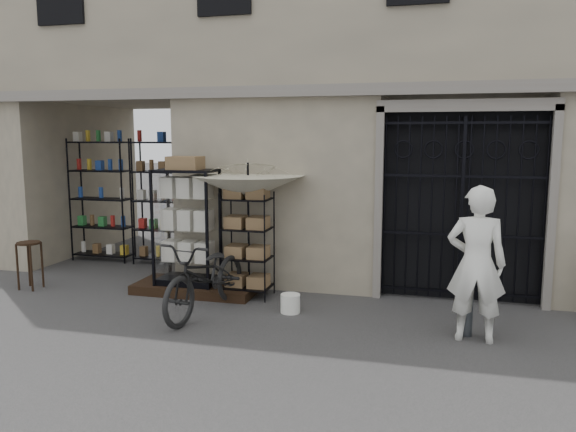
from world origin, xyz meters
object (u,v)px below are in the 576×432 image
(wire_rack, at_px, (247,246))
(shopkeeper, at_px, (473,340))
(white_bucket, at_px, (290,303))
(bicycle, at_px, (208,313))
(steel_bollard, at_px, (468,307))
(display_cabinet, at_px, (187,233))
(market_umbrella, at_px, (248,181))
(wooden_stool, at_px, (30,264))

(wire_rack, height_order, shopkeeper, wire_rack)
(white_bucket, xyz_separation_m, bicycle, (-1.16, -0.33, -0.14))
(white_bucket, height_order, steel_bollard, steel_bollard)
(shopkeeper, bearing_deg, display_cabinet, -11.91)
(display_cabinet, relative_size, shopkeeper, 1.03)
(market_umbrella, xyz_separation_m, white_bucket, (0.91, -0.82, -1.71))
(wire_rack, relative_size, market_umbrella, 0.65)
(white_bucket, distance_m, wooden_stool, 4.56)
(shopkeeper, bearing_deg, wire_rack, -16.45)
(bicycle, bearing_deg, market_umbrella, 86.10)
(display_cabinet, bearing_deg, white_bucket, -33.75)
(wooden_stool, bearing_deg, market_umbrella, 10.73)
(wooden_stool, height_order, shopkeeper, wooden_stool)
(display_cabinet, xyz_separation_m, steel_bollard, (4.33, -0.94, -0.61))
(display_cabinet, xyz_separation_m, shopkeeper, (4.40, -1.08, -0.99))
(white_bucket, relative_size, shopkeeper, 0.14)
(white_bucket, distance_m, steel_bollard, 2.48)
(wire_rack, relative_size, steel_bollard, 2.19)
(steel_bollard, bearing_deg, bicycle, 179.93)
(wire_rack, relative_size, white_bucket, 5.87)
(display_cabinet, height_order, bicycle, display_cabinet)
(wire_rack, distance_m, steel_bollard, 3.48)
(white_bucket, bearing_deg, wooden_stool, 178.37)
(steel_bollard, bearing_deg, display_cabinet, 167.77)
(steel_bollard, xyz_separation_m, shopkeeper, (0.07, -0.14, -0.38))
(market_umbrella, xyz_separation_m, bicycle, (-0.24, -1.15, -1.84))
(white_bucket, distance_m, shopkeeper, 2.56)
(display_cabinet, xyz_separation_m, wooden_stool, (-2.66, -0.47, -0.57))
(display_cabinet, height_order, white_bucket, display_cabinet)
(display_cabinet, height_order, market_umbrella, market_umbrella)
(wire_rack, relative_size, wooden_stool, 2.09)
(wire_rack, height_order, steel_bollard, wire_rack)
(wire_rack, height_order, white_bucket, wire_rack)
(shopkeeper, bearing_deg, wooden_stool, -3.06)
(market_umbrella, distance_m, shopkeeper, 4.10)
(market_umbrella, xyz_separation_m, steel_bollard, (3.35, -1.16, -1.46))
(bicycle, height_order, wooden_stool, bicycle)
(display_cabinet, bearing_deg, bicycle, -68.01)
(shopkeeper, bearing_deg, bicycle, -0.40)
(shopkeeper, bearing_deg, white_bucket, -8.91)
(steel_bollard, relative_size, shopkeeper, 0.39)
(wire_rack, bearing_deg, steel_bollard, -34.31)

